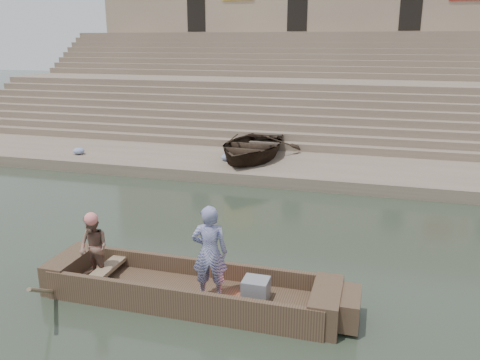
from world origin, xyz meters
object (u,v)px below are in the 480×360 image
at_px(standing_man, 210,252).
at_px(rowing_man, 94,248).
at_px(television, 255,289).
at_px(beached_rowboat, 251,146).
at_px(main_rowboat, 189,295).

height_order(standing_man, rowing_man, standing_man).
bearing_deg(rowing_man, television, 20.74).
bearing_deg(rowing_man, standing_man, 17.98).
height_order(television, beached_rowboat, beached_rowboat).
height_order(main_rowboat, television, television).
bearing_deg(standing_man, television, 177.12).
height_order(standing_man, television, standing_man).
distance_m(main_rowboat, standing_man, 1.10).
distance_m(standing_man, television, 1.06).
height_order(rowing_man, beached_rowboat, rowing_man).
distance_m(main_rowboat, television, 1.32).
bearing_deg(main_rowboat, standing_man, -15.67).
xyz_separation_m(main_rowboat, rowing_man, (-1.93, -0.07, 0.76)).
bearing_deg(main_rowboat, rowing_man, -178.04).
xyz_separation_m(standing_man, television, (0.81, 0.13, -0.68)).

